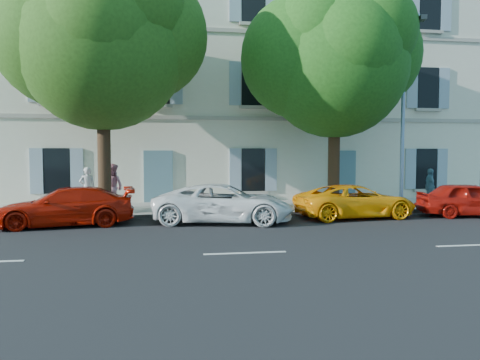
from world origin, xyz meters
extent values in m
plane|color=black|center=(0.00, 0.00, 0.00)|extent=(90.00, 90.00, 0.00)
cube|color=#A09E96|center=(0.00, 4.45, 0.07)|extent=(36.00, 4.50, 0.15)
cube|color=#9E998E|center=(0.00, 2.28, 0.08)|extent=(36.00, 0.16, 0.16)
cube|color=silver|center=(0.00, 10.20, 6.00)|extent=(28.00, 7.00, 12.00)
imported|color=#A81204|center=(-5.11, 1.03, 0.64)|extent=(4.58, 2.36, 1.27)
imported|color=white|center=(0.11, 0.93, 0.67)|extent=(5.16, 3.16, 1.34)
imported|color=#FFA00A|center=(5.02, 1.33, 0.61)|extent=(4.61, 2.48, 1.23)
imported|color=#A7120A|center=(9.44, 0.99, 0.65)|extent=(4.02, 2.19, 1.30)
cylinder|color=#3A2819|center=(-4.10, 2.89, 2.07)|extent=(0.48, 0.48, 3.83)
ellipsoid|color=#31671A|center=(-4.10, 2.89, 6.28)|extent=(6.13, 6.13, 6.74)
cylinder|color=#3A2819|center=(4.88, 3.22, 1.94)|extent=(0.47, 0.47, 3.57)
ellipsoid|color=#26681A|center=(4.88, 3.22, 5.90)|extent=(5.80, 5.80, 6.39)
cylinder|color=#7293BF|center=(7.57, 2.70, 3.83)|extent=(0.15, 0.15, 7.36)
cylinder|color=#7293BF|center=(7.57, 2.06, 7.51)|extent=(0.33, 1.28, 0.09)
cube|color=#383A3D|center=(7.57, 1.41, 7.37)|extent=(0.30, 0.45, 0.17)
imported|color=silver|center=(-4.96, 4.39, 0.99)|extent=(0.70, 0.55, 1.68)
imported|color=#C27C8B|center=(-3.90, 3.59, 1.06)|extent=(1.12, 1.05, 1.83)
imported|color=teal|center=(9.39, 3.62, 0.94)|extent=(0.56, 0.98, 1.58)
camera|label=1|loc=(-1.86, -14.91, 2.41)|focal=35.00mm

